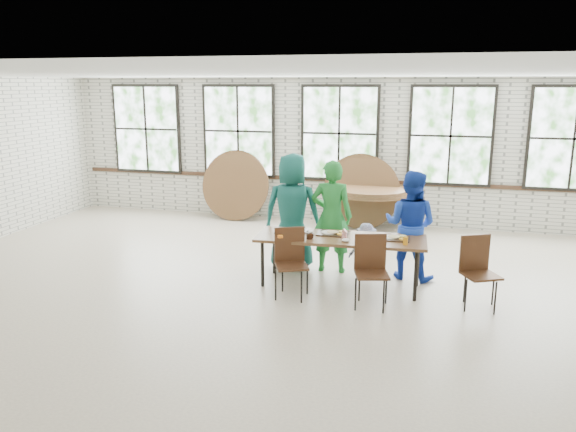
# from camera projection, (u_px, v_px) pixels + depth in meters

# --- Properties ---
(room) EXTENTS (12.00, 12.00, 12.00)m
(room) POSITION_uv_depth(u_px,v_px,m) (339.00, 136.00, 11.53)
(room) COLOR beige
(room) RESTS_ON ground
(dining_table) EXTENTS (2.44, 0.93, 0.74)m
(dining_table) POSITION_uv_depth(u_px,v_px,m) (341.00, 240.00, 8.01)
(dining_table) COLOR brown
(dining_table) RESTS_ON ground
(chair_near_left) EXTENTS (0.55, 0.54, 0.95)m
(chair_near_left) POSITION_uv_depth(u_px,v_px,m) (291.00, 256.00, 7.71)
(chair_near_left) COLOR #472917
(chair_near_left) RESTS_ON ground
(chair_near_right) EXTENTS (0.51, 0.50, 0.95)m
(chair_near_right) POSITION_uv_depth(u_px,v_px,m) (371.00, 264.00, 7.37)
(chair_near_right) COLOR #472917
(chair_near_right) RESTS_ON ground
(chair_spare) EXTENTS (0.56, 0.55, 0.95)m
(chair_spare) POSITION_uv_depth(u_px,v_px,m) (478.00, 265.00, 7.33)
(chair_spare) COLOR #472917
(chair_spare) RESTS_ON ground
(adult_teal) EXTENTS (0.94, 0.65, 1.84)m
(adult_teal) POSITION_uv_depth(u_px,v_px,m) (292.00, 211.00, 8.79)
(adult_teal) COLOR #1B6764
(adult_teal) RESTS_ON ground
(adult_green) EXTENTS (0.66, 0.46, 1.75)m
(adult_green) POSITION_uv_depth(u_px,v_px,m) (332.00, 216.00, 8.64)
(adult_green) COLOR #228132
(adult_green) RESTS_ON ground
(toddler) EXTENTS (0.58, 0.43, 0.80)m
(toddler) POSITION_uv_depth(u_px,v_px,m) (366.00, 249.00, 8.61)
(toddler) COLOR #161847
(toddler) RESTS_ON ground
(adult_blue) EXTENTS (0.93, 0.81, 1.64)m
(adult_blue) POSITION_uv_depth(u_px,v_px,m) (410.00, 225.00, 8.35)
(adult_blue) COLOR #193DB3
(adult_blue) RESTS_ON ground
(storage_table) EXTENTS (1.84, 0.84, 0.74)m
(storage_table) POSITION_uv_depth(u_px,v_px,m) (371.00, 197.00, 11.12)
(storage_table) COLOR brown
(storage_table) RESTS_ON ground
(tabletop_clutter) EXTENTS (1.93, 0.63, 0.11)m
(tabletop_clutter) POSITION_uv_depth(u_px,v_px,m) (347.00, 237.00, 7.93)
(tabletop_clutter) COLOR black
(tabletop_clutter) RESTS_ON dining_table
(round_tops_stacked) EXTENTS (1.50, 1.50, 0.13)m
(round_tops_stacked) POSITION_uv_depth(u_px,v_px,m) (371.00, 191.00, 11.09)
(round_tops_stacked) COLOR brown
(round_tops_stacked) RESTS_ON storage_table
(round_tops_leaning) EXTENTS (4.28, 0.48, 1.50)m
(round_tops_leaning) POSITION_uv_depth(u_px,v_px,m) (296.00, 188.00, 11.74)
(round_tops_leaning) COLOR brown
(round_tops_leaning) RESTS_ON ground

